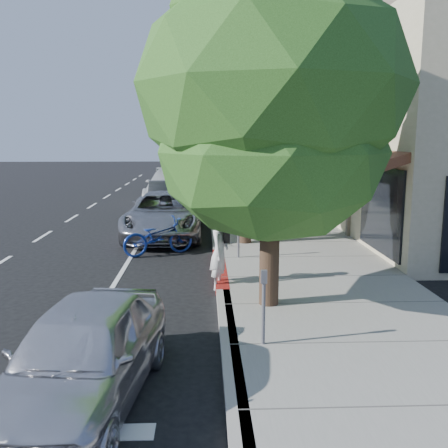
{
  "coord_description": "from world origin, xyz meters",
  "views": [
    {
      "loc": [
        -0.41,
        -11.75,
        3.54
      ],
      "look_at": [
        0.09,
        0.65,
        1.35
      ],
      "focal_mm": 40.0,
      "sensor_mm": 36.0,
      "label": 1
    }
  ],
  "objects_px": {
    "bicycle": "(158,236)",
    "street_tree_1": "(246,87)",
    "silver_suv": "(165,215)",
    "dark_suv_far": "(180,175)",
    "street_tree_4": "(223,123)",
    "street_tree_0": "(272,92)",
    "dark_sedan": "(166,197)",
    "street_tree_2": "(234,109)",
    "cyclist": "(219,252)",
    "street_tree_5": "(220,120)",
    "pedestrian": "(289,211)",
    "street_tree_3": "(228,118)",
    "near_car_a": "(82,354)",
    "white_pickup": "(171,186)"
  },
  "relations": [
    {
      "from": "bicycle",
      "to": "street_tree_1",
      "type": "bearing_deg",
      "value": -93.73
    },
    {
      "from": "silver_suv",
      "to": "dark_suv_far",
      "type": "bearing_deg",
      "value": 91.63
    },
    {
      "from": "street_tree_4",
      "to": "street_tree_0",
      "type": "bearing_deg",
      "value": -90.0
    },
    {
      "from": "dark_sedan",
      "to": "dark_suv_far",
      "type": "bearing_deg",
      "value": 87.62
    },
    {
      "from": "street_tree_0",
      "to": "street_tree_2",
      "type": "xyz_separation_m",
      "value": [
        -0.0,
        12.0,
        0.31
      ]
    },
    {
      "from": "street_tree_1",
      "to": "dark_suv_far",
      "type": "relative_size",
      "value": 1.83
    },
    {
      "from": "street_tree_0",
      "to": "cyclist",
      "type": "distance_m",
      "value": 3.95
    },
    {
      "from": "street_tree_4",
      "to": "dark_sedan",
      "type": "relative_size",
      "value": 1.6
    },
    {
      "from": "street_tree_2",
      "to": "street_tree_4",
      "type": "height_order",
      "value": "street_tree_2"
    },
    {
      "from": "street_tree_0",
      "to": "street_tree_2",
      "type": "bearing_deg",
      "value": 90.0
    },
    {
      "from": "street_tree_5",
      "to": "cyclist",
      "type": "height_order",
      "value": "street_tree_5"
    },
    {
      "from": "street_tree_4",
      "to": "pedestrian",
      "type": "relative_size",
      "value": 4.04
    },
    {
      "from": "street_tree_1",
      "to": "cyclist",
      "type": "bearing_deg",
      "value": -102.32
    },
    {
      "from": "street_tree_3",
      "to": "pedestrian",
      "type": "height_order",
      "value": "street_tree_3"
    },
    {
      "from": "cyclist",
      "to": "pedestrian",
      "type": "bearing_deg",
      "value": -11.81
    },
    {
      "from": "bicycle",
      "to": "pedestrian",
      "type": "bearing_deg",
      "value": -90.57
    },
    {
      "from": "street_tree_4",
      "to": "dark_suv_far",
      "type": "bearing_deg",
      "value": 138.04
    },
    {
      "from": "street_tree_3",
      "to": "dark_suv_far",
      "type": "relative_size",
      "value": 1.69
    },
    {
      "from": "street_tree_2",
      "to": "near_car_a",
      "type": "bearing_deg",
      "value": -100.7
    },
    {
      "from": "dark_suv_far",
      "to": "street_tree_0",
      "type": "bearing_deg",
      "value": -86.74
    },
    {
      "from": "street_tree_3",
      "to": "dark_sedan",
      "type": "relative_size",
      "value": 1.67
    },
    {
      "from": "dark_suv_far",
      "to": "street_tree_1",
      "type": "bearing_deg",
      "value": -84.86
    },
    {
      "from": "street_tree_5",
      "to": "bicycle",
      "type": "bearing_deg",
      "value": -96.16
    },
    {
      "from": "silver_suv",
      "to": "near_car_a",
      "type": "bearing_deg",
      "value": -90.56
    },
    {
      "from": "street_tree_2",
      "to": "dark_suv_far",
      "type": "relative_size",
      "value": 1.75
    },
    {
      "from": "street_tree_2",
      "to": "street_tree_5",
      "type": "xyz_separation_m",
      "value": [
        0.0,
        18.0,
        0.12
      ]
    },
    {
      "from": "street_tree_1",
      "to": "street_tree_3",
      "type": "distance_m",
      "value": 12.01
    },
    {
      "from": "dark_sedan",
      "to": "pedestrian",
      "type": "xyz_separation_m",
      "value": [
        4.67,
        -6.57,
        0.3
      ]
    },
    {
      "from": "pedestrian",
      "to": "street_tree_5",
      "type": "bearing_deg",
      "value": -128.19
    },
    {
      "from": "near_car_a",
      "to": "street_tree_0",
      "type": "bearing_deg",
      "value": 57.4
    },
    {
      "from": "silver_suv",
      "to": "dark_suv_far",
      "type": "distance_m",
      "value": 18.95
    },
    {
      "from": "white_pickup",
      "to": "street_tree_3",
      "type": "bearing_deg",
      "value": 18.5
    },
    {
      "from": "street_tree_4",
      "to": "near_car_a",
      "type": "xyz_separation_m",
      "value": [
        -2.93,
        -27.5,
        -3.72
      ]
    },
    {
      "from": "cyclist",
      "to": "pedestrian",
      "type": "xyz_separation_m",
      "value": [
        2.53,
        5.28,
        0.16
      ]
    },
    {
      "from": "dark_sedan",
      "to": "bicycle",
      "type": "bearing_deg",
      "value": -89.66
    },
    {
      "from": "street_tree_3",
      "to": "cyclist",
      "type": "distance_m",
      "value": 16.85
    },
    {
      "from": "dark_suv_far",
      "to": "near_car_a",
      "type": "relative_size",
      "value": 1.07
    },
    {
      "from": "street_tree_3",
      "to": "dark_suv_far",
      "type": "xyz_separation_m",
      "value": [
        -3.1,
        8.79,
        -3.74
      ]
    },
    {
      "from": "cyclist",
      "to": "dark_sedan",
      "type": "distance_m",
      "value": 12.04
    },
    {
      "from": "street_tree_0",
      "to": "street_tree_1",
      "type": "xyz_separation_m",
      "value": [
        -0.0,
        6.0,
        0.66
      ]
    },
    {
      "from": "silver_suv",
      "to": "white_pickup",
      "type": "xyz_separation_m",
      "value": [
        -0.38,
        9.16,
        0.1
      ]
    },
    {
      "from": "street_tree_1",
      "to": "near_car_a",
      "type": "bearing_deg",
      "value": -107.14
    },
    {
      "from": "street_tree_1",
      "to": "near_car_a",
      "type": "height_order",
      "value": "street_tree_1"
    },
    {
      "from": "street_tree_4",
      "to": "street_tree_5",
      "type": "bearing_deg",
      "value": 90.0
    },
    {
      "from": "street_tree_0",
      "to": "street_tree_2",
      "type": "height_order",
      "value": "street_tree_2"
    },
    {
      "from": "bicycle",
      "to": "silver_suv",
      "type": "xyz_separation_m",
      "value": [
        -0.02,
        2.84,
        0.22
      ]
    },
    {
      "from": "street_tree_0",
      "to": "street_tree_2",
      "type": "distance_m",
      "value": 12.0
    },
    {
      "from": "street_tree_4",
      "to": "street_tree_5",
      "type": "distance_m",
      "value": 6.01
    },
    {
      "from": "street_tree_3",
      "to": "near_car_a",
      "type": "bearing_deg",
      "value": -97.76
    },
    {
      "from": "dark_suv_far",
      "to": "pedestrian",
      "type": "distance_m",
      "value": 20.47
    }
  ]
}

